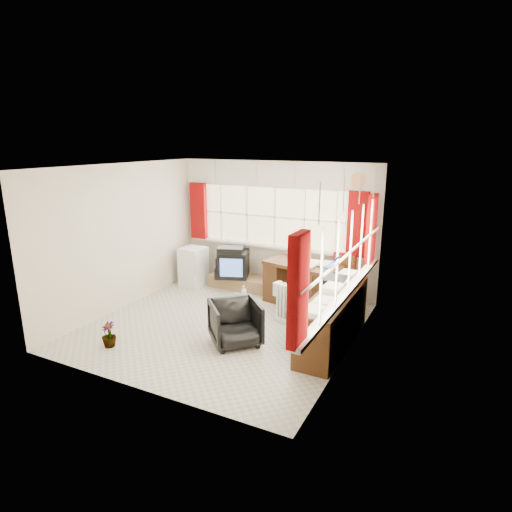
# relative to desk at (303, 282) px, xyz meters

# --- Properties ---
(ground) EXTENTS (4.00, 4.00, 0.00)m
(ground) POSITION_rel_desk_xyz_m (-0.81, -1.41, -0.43)
(ground) COLOR beige
(ground) RESTS_ON ground
(room_walls) EXTENTS (4.00, 4.00, 4.00)m
(room_walls) POSITION_rel_desk_xyz_m (-0.81, -1.41, 1.07)
(room_walls) COLOR beige
(room_walls) RESTS_ON ground
(window_back) EXTENTS (3.70, 0.12, 3.60)m
(window_back) POSITION_rel_desk_xyz_m (-0.81, 0.53, 0.51)
(window_back) COLOR #FEF4C9
(window_back) RESTS_ON room_walls
(window_right) EXTENTS (0.12, 3.70, 3.60)m
(window_right) POSITION_rel_desk_xyz_m (1.14, -1.41, 0.51)
(window_right) COLOR #FEF4C9
(window_right) RESTS_ON room_walls
(curtains) EXTENTS (3.83, 3.83, 1.15)m
(curtains) POSITION_rel_desk_xyz_m (0.12, -0.49, 1.02)
(curtains) COLOR #940908
(curtains) RESTS_ON room_walls
(overhead_cabinets) EXTENTS (3.98, 3.98, 0.48)m
(overhead_cabinets) POSITION_rel_desk_xyz_m (0.17, -0.43, 1.82)
(overhead_cabinets) COLOR silver
(overhead_cabinets) RESTS_ON room_walls
(desk) EXTENTS (1.46, 0.94, 0.82)m
(desk) POSITION_rel_desk_xyz_m (0.00, 0.00, 0.00)
(desk) COLOR #462510
(desk) RESTS_ON ground
(desk_lamp) EXTENTS (0.18, 0.15, 0.47)m
(desk_lamp) POSITION_rel_desk_xyz_m (0.12, 0.02, 0.67)
(desk_lamp) COLOR yellow
(desk_lamp) RESTS_ON desk
(task_chair) EXTENTS (0.45, 0.48, 0.98)m
(task_chair) POSITION_rel_desk_xyz_m (0.67, 0.18, 0.09)
(task_chair) COLOR black
(task_chair) RESTS_ON ground
(office_chair) EXTENTS (0.97, 0.97, 0.64)m
(office_chair) POSITION_rel_desk_xyz_m (-0.33, -1.86, -0.11)
(office_chair) COLOR black
(office_chair) RESTS_ON ground
(radiator) EXTENTS (0.47, 0.28, 0.66)m
(radiator) POSITION_rel_desk_xyz_m (0.10, -0.88, -0.16)
(radiator) COLOR white
(radiator) RESTS_ON ground
(credenza) EXTENTS (0.50, 2.00, 0.85)m
(credenza) POSITION_rel_desk_xyz_m (0.92, -1.21, -0.04)
(credenza) COLOR #462510
(credenza) RESTS_ON ground
(file_tray) EXTENTS (0.32, 0.41, 0.13)m
(file_tray) POSITION_rel_desk_xyz_m (0.83, -0.85, 0.38)
(file_tray) COLOR black
(file_tray) RESTS_ON credenza
(tv_bench) EXTENTS (1.40, 0.50, 0.25)m
(tv_bench) POSITION_rel_desk_xyz_m (-1.36, 0.31, -0.31)
(tv_bench) COLOR #966F4B
(tv_bench) RESTS_ON ground
(crt_tv) EXTENTS (0.71, 0.68, 0.52)m
(crt_tv) POSITION_rel_desk_xyz_m (-1.53, 0.21, 0.08)
(crt_tv) COLOR black
(crt_tv) RESTS_ON tv_bench
(hifi_stack) EXTENTS (0.68, 0.55, 0.62)m
(hifi_stack) POSITION_rel_desk_xyz_m (-1.55, 0.13, 0.11)
(hifi_stack) COLOR black
(hifi_stack) RESTS_ON tv_bench
(mini_fridge) EXTENTS (0.48, 0.49, 0.78)m
(mini_fridge) POSITION_rel_desk_xyz_m (-2.37, 0.04, -0.04)
(mini_fridge) COLOR white
(mini_fridge) RESTS_ON ground
(spray_bottle_a) EXTENTS (0.13, 0.13, 0.29)m
(spray_bottle_a) POSITION_rel_desk_xyz_m (-1.04, -0.30, -0.29)
(spray_bottle_a) COLOR silver
(spray_bottle_a) RESTS_ON ground
(spray_bottle_b) EXTENTS (0.12, 0.12, 0.19)m
(spray_bottle_b) POSITION_rel_desk_xyz_m (-1.10, -0.42, -0.34)
(spray_bottle_b) COLOR #8FD6C9
(spray_bottle_b) RESTS_ON ground
(flower_vase) EXTENTS (0.23, 0.23, 0.37)m
(flower_vase) POSITION_rel_desk_xyz_m (-1.90, -2.76, -0.25)
(flower_vase) COLOR black
(flower_vase) RESTS_ON ground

